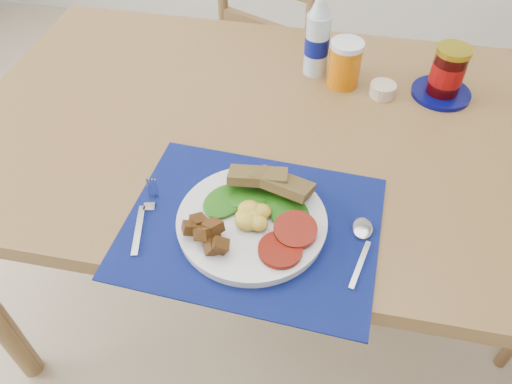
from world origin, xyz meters
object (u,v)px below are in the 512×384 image
breakfast_plate (248,220)px  jam_on_saucer (447,75)px  chair_far (280,49)px  water_bottle (317,40)px  juice_glass (345,65)px

breakfast_plate → jam_on_saucer: size_ratio=1.93×
chair_far → water_bottle: size_ratio=5.08×
chair_far → juice_glass: (0.23, -0.47, 0.26)m
chair_far → jam_on_saucer: bearing=159.1°
water_bottle → jam_on_saucer: bearing=-7.2°
chair_far → breakfast_plate: chair_far is taller
juice_glass → jam_on_saucer: size_ratio=0.76×
breakfast_plate → jam_on_saucer: jam_on_saucer is taller
chair_far → breakfast_plate: (0.09, -0.98, 0.23)m
juice_glass → jam_on_saucer: jam_on_saucer is taller
jam_on_saucer → water_bottle: bearing=172.8°
chair_far → jam_on_saucer: (0.47, -0.47, 0.26)m
breakfast_plate → jam_on_saucer: (0.38, 0.51, 0.03)m
chair_far → juice_glass: 0.58m
breakfast_plate → juice_glass: juice_glass is taller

